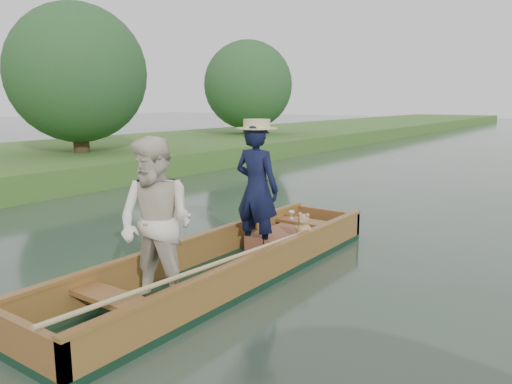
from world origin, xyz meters
The scene contains 3 objects.
ground centered at (0.00, 0.00, 0.00)m, with size 120.00×120.00×0.00m, color #283D30.
trees_far centered at (-1.84, 8.60, 2.62)m, with size 23.01×15.18×4.71m.
punt centered at (0.01, -0.15, 0.60)m, with size 1.12×5.12×1.81m.
Camera 1 is at (3.51, -4.31, 2.06)m, focal length 35.00 mm.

